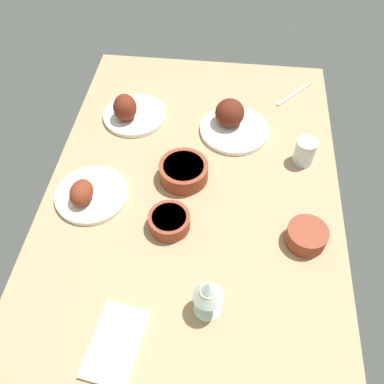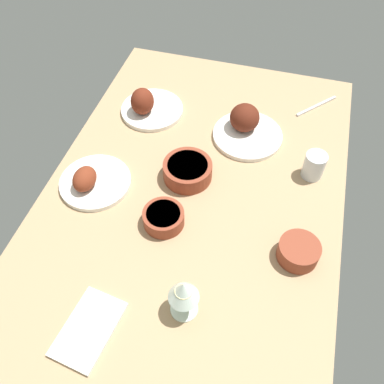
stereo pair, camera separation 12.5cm
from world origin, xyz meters
The scene contains 11 objects.
dining_table centered at (0.00, 0.00, 2.00)cm, with size 140.00×90.00×4.00cm, color tan.
plate_center_main centered at (32.39, 25.47, 7.21)cm, with size 22.27×22.27×10.76cm.
plate_far_side centered at (31.19, -10.31, 7.44)cm, with size 23.63×23.63×10.55cm.
plate_near_viewer centered at (-4.26, 30.81, 6.08)cm, with size 22.11×22.11×7.87cm.
bowl_soup centered at (-12.36, -33.23, 6.89)cm, with size 11.33×11.33×5.30cm.
bowl_pasta centered at (-11.55, 5.21, 6.60)cm, with size 11.93×11.93×4.73cm.
bowl_potatoes centered at (7.14, 3.43, 7.09)cm, with size 15.31×15.31×5.69cm.
wine_glass centered at (-35.15, -7.80, 13.93)cm, with size 7.60×7.60×14.00cm.
water_tumbler centered at (18.49, -34.11, 8.36)cm, with size 6.66×6.66×8.71cm, color silver.
folded_napkin centered at (-46.41, 13.02, 4.60)cm, with size 18.76×11.48×1.20cm, color white.
spoon_loose centered at (52.11, -32.78, 4.40)cm, with size 18.83×0.90×0.80cm, color silver.
Camera 1 is at (-76.64, -8.58, 104.04)cm, focal length 38.76 mm.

